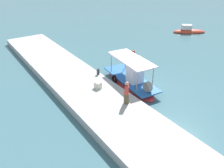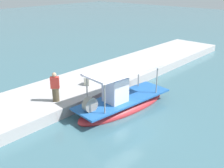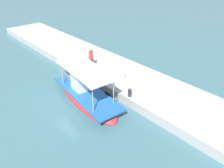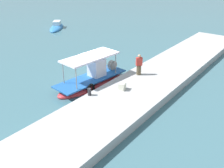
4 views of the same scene
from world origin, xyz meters
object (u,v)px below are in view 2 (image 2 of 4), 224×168
Objects in this scene: main_fishing_boat at (122,102)px; cargo_crate at (89,81)px; fisherman_near_bollard at (55,88)px; mooring_bollard at (124,77)px.

main_fishing_boat reaches higher than cargo_crate.
main_fishing_boat is 3.87× the size of fisherman_near_bollard.
main_fishing_boat is 3.87m from fisherman_near_bollard.
fisherman_near_bollard is at bearing -43.57° from main_fishing_boat.
main_fishing_boat is at bearing 37.76° from mooring_bollard.
main_fishing_boat is 12.73× the size of cargo_crate.
main_fishing_boat is at bearing 84.80° from cargo_crate.
cargo_crate is at bearing -170.53° from fisherman_near_bollard.
fisherman_near_bollard is 5.13m from mooring_bollard.
fisherman_near_bollard is 3.29× the size of cargo_crate.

